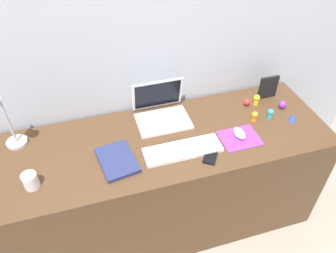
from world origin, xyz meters
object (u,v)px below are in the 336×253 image
at_px(cell_phone, 211,155).
at_px(toy_figurine_purple, 282,105).
at_px(toy_figurine_cyan, 270,113).
at_px(toy_figurine_orange, 255,116).
at_px(notebook_pad, 117,160).
at_px(picture_frame, 268,87).
at_px(desk_lamp, 7,124).
at_px(coffee_mug, 30,181).
at_px(toy_figurine_red, 247,102).
at_px(mouse, 239,133).
at_px(laptop, 161,109).
at_px(toy_figurine_yellow, 257,99).
at_px(toy_figurine_blue, 293,117).

xyz_separation_m(cell_phone, toy_figurine_purple, (0.56, 0.25, 0.02)).
relative_size(toy_figurine_cyan, toy_figurine_orange, 1.00).
distance_m(notebook_pad, picture_frame, 1.04).
xyz_separation_m(cell_phone, desk_lamp, (-0.96, 0.35, 0.16)).
bearing_deg(coffee_mug, toy_figurine_red, 12.53).
xyz_separation_m(mouse, toy_figurine_cyan, (0.24, 0.09, 0.01)).
height_order(mouse, coffee_mug, coffee_mug).
relative_size(desk_lamp, toy_figurine_cyan, 5.86).
bearing_deg(desk_lamp, toy_figurine_cyan, -6.59).
distance_m(toy_figurine_purple, toy_figurine_red, 0.21).
height_order(laptop, toy_figurine_yellow, laptop).
bearing_deg(toy_figurine_cyan, picture_frame, 65.87).
distance_m(toy_figurine_yellow, toy_figurine_red, 0.06).
bearing_deg(toy_figurine_purple, toy_figurine_blue, -92.55).
bearing_deg(notebook_pad, desk_lamp, 144.59).
bearing_deg(toy_figurine_blue, desk_lamp, 171.67).
height_order(desk_lamp, coffee_mug, desk_lamp).
bearing_deg(toy_figurine_cyan, toy_figurine_red, 115.91).
distance_m(mouse, notebook_pad, 0.67).
xyz_separation_m(desk_lamp, coffee_mug, (0.08, -0.29, -0.13)).
relative_size(desk_lamp, coffee_mug, 4.52).
height_order(notebook_pad, toy_figurine_orange, toy_figurine_orange).
bearing_deg(notebook_pad, laptop, 33.81).
distance_m(cell_phone, toy_figurine_cyan, 0.48).
relative_size(laptop, picture_frame, 2.00).
bearing_deg(coffee_mug, toy_figurine_blue, 2.71).
bearing_deg(toy_figurine_cyan, toy_figurine_yellow, 95.24).
bearing_deg(toy_figurine_yellow, notebook_pad, -165.80).
distance_m(cell_phone, coffee_mug, 0.88).
height_order(laptop, desk_lamp, desk_lamp).
bearing_deg(toy_figurine_blue, toy_figurine_cyan, 152.36).
height_order(laptop, mouse, laptop).
height_order(coffee_mug, toy_figurine_blue, coffee_mug).
bearing_deg(toy_figurine_blue, coffee_mug, -177.29).
xyz_separation_m(laptop, notebook_pad, (-0.31, -0.28, -0.04)).
distance_m(desk_lamp, coffee_mug, 0.33).
bearing_deg(toy_figurine_red, toy_figurine_purple, -24.29).
height_order(picture_frame, toy_figurine_orange, picture_frame).
distance_m(notebook_pad, toy_figurine_blue, 1.03).
xyz_separation_m(mouse, picture_frame, (0.32, 0.28, 0.05)).
relative_size(coffee_mug, toy_figurine_orange, 1.30).
height_order(laptop, toy_figurine_orange, laptop).
relative_size(toy_figurine_blue, toy_figurine_orange, 0.81).
bearing_deg(toy_figurine_red, cell_phone, -137.91).
bearing_deg(toy_figurine_purple, toy_figurine_orange, -165.06).
bearing_deg(toy_figurine_orange, laptop, 159.31).
bearing_deg(toy_figurine_orange, cell_phone, -151.28).
relative_size(toy_figurine_yellow, toy_figurine_red, 1.56).
distance_m(toy_figurine_yellow, toy_figurine_purple, 0.16).
relative_size(cell_phone, coffee_mug, 1.59).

